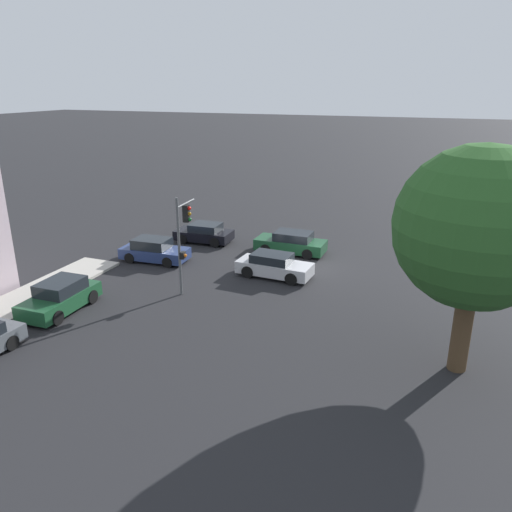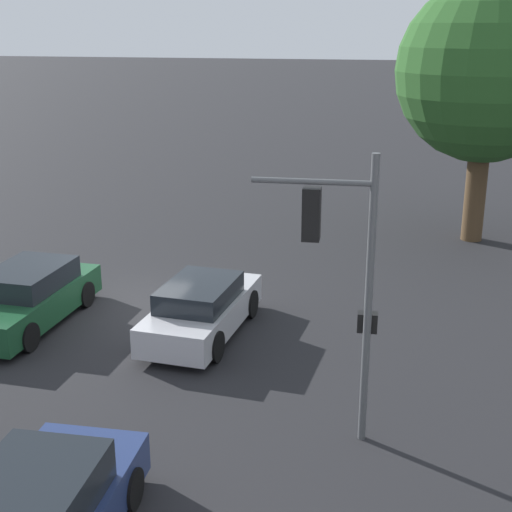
{
  "view_description": "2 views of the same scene",
  "coord_description": "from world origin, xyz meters",
  "views": [
    {
      "loc": [
        -7.37,
        27.81,
        10.59
      ],
      "look_at": [
        1.15,
        5.9,
        2.45
      ],
      "focal_mm": 35.0,
      "sensor_mm": 36.0,
      "label": 1
    },
    {
      "loc": [
        16.6,
        7.33,
        7.14
      ],
      "look_at": [
        1.01,
        3.58,
        1.96
      ],
      "focal_mm": 50.0,
      "sensor_mm": 36.0,
      "label": 2
    }
  ],
  "objects": [
    {
      "name": "traffic_signal",
      "position": [
        5.13,
        6.06,
        3.34
      ],
      "size": [
        0.64,
        2.19,
        5.21
      ],
      "rotation": [
        0.0,
        0.0,
        3.21
      ],
      "color": "#515456",
      "rests_on": "ground_plane"
    },
    {
      "name": "ground_plane",
      "position": [
        0.0,
        0.0,
        0.0
      ],
      "size": [
        300.0,
        300.0,
        0.0
      ],
      "primitive_type": "plane",
      "color": "black"
    },
    {
      "name": "street_tree",
      "position": [
        -8.52,
        9.07,
        5.71
      ],
      "size": [
        5.97,
        5.97,
        8.73
      ],
      "color": "#4C3823",
      "rests_on": "ground_plane"
    },
    {
      "name": "crossing_car_1",
      "position": [
        1.79,
        -2.13,
        0.69
      ],
      "size": [
        4.58,
        2.01,
        1.44
      ],
      "rotation": [
        0.0,
        0.0,
        -0.01
      ],
      "color": "#194728",
      "rests_on": "ground_plane"
    },
    {
      "name": "crossing_car_0",
      "position": [
        1.42,
        2.34,
        0.67
      ],
      "size": [
        4.4,
        2.01,
        1.38
      ],
      "rotation": [
        0.0,
        0.0,
        3.08
      ],
      "color": "#B7B7BC",
      "rests_on": "ground_plane"
    }
  ]
}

